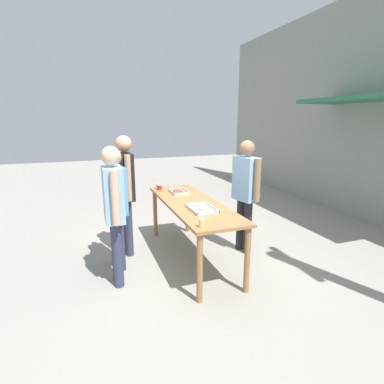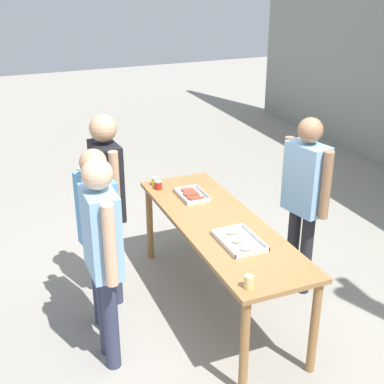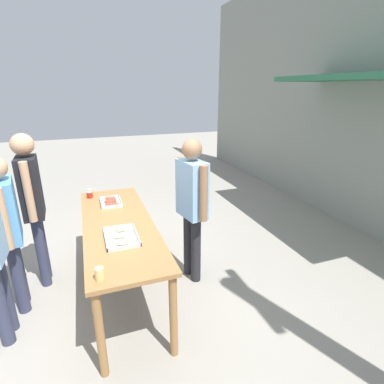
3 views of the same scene
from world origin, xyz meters
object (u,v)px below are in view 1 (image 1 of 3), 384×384
(condiment_jar_mustard, at_px, (158,186))
(person_customer_waiting_in_line, at_px, (116,199))
(food_tray_sausages, at_px, (179,192))
(person_server_behind_table, at_px, (246,186))
(person_customer_holding_hotdog, at_px, (126,184))
(food_tray_buns, at_px, (201,208))
(beer_cup, at_px, (202,223))
(condiment_jar_ketchup, at_px, (160,187))
(person_customer_with_cup, at_px, (114,204))

(condiment_jar_mustard, relative_size, person_customer_waiting_in_line, 0.05)
(food_tray_sausages, relative_size, person_server_behind_table, 0.21)
(person_customer_holding_hotdog, bearing_deg, condiment_jar_mustard, -53.80)
(food_tray_buns, bearing_deg, condiment_jar_mustard, -170.43)
(condiment_jar_mustard, bearing_deg, person_customer_holding_hotdog, -50.62)
(food_tray_sausages, bearing_deg, beer_cup, -8.48)
(food_tray_sausages, distance_m, condiment_jar_mustard, 0.47)
(food_tray_buns, height_order, person_server_behind_table, person_server_behind_table)
(condiment_jar_ketchup, xyz_separation_m, person_server_behind_table, (0.93, 1.11, 0.13))
(food_tray_buns, bearing_deg, person_customer_with_cup, -93.39)
(condiment_jar_ketchup, bearing_deg, food_tray_sausages, 38.30)
(condiment_jar_ketchup, relative_size, person_customer_holding_hotdog, 0.05)
(food_tray_sausages, xyz_separation_m, person_customer_with_cup, (0.93, -1.11, 0.15))
(person_server_behind_table, bearing_deg, food_tray_buns, -78.15)
(condiment_jar_mustard, xyz_separation_m, condiment_jar_ketchup, (0.10, -0.00, 0.00))
(food_tray_sausages, bearing_deg, person_customer_with_cup, -50.05)
(food_tray_sausages, bearing_deg, condiment_jar_ketchup, -141.70)
(food_tray_buns, relative_size, person_customer_with_cup, 0.27)
(beer_cup, bearing_deg, food_tray_sausages, 171.52)
(person_server_behind_table, height_order, person_customer_waiting_in_line, person_server_behind_table)
(person_server_behind_table, bearing_deg, person_customer_holding_hotdog, -118.32)
(person_server_behind_table, distance_m, person_customer_with_cup, 2.00)
(condiment_jar_mustard, relative_size, person_server_behind_table, 0.05)
(person_customer_waiting_in_line, bearing_deg, condiment_jar_mustard, -50.25)
(condiment_jar_mustard, distance_m, person_customer_waiting_in_line, 1.23)
(person_customer_holding_hotdog, height_order, person_customer_waiting_in_line, person_customer_holding_hotdog)
(food_tray_buns, height_order, person_customer_holding_hotdog, person_customer_holding_hotdog)
(person_customer_holding_hotdog, bearing_deg, person_customer_with_cup, 159.71)
(condiment_jar_mustard, relative_size, person_customer_with_cup, 0.05)
(condiment_jar_ketchup, distance_m, person_customer_waiting_in_line, 1.15)
(food_tray_sausages, relative_size, person_customer_with_cup, 0.21)
(food_tray_buns, distance_m, person_customer_with_cup, 1.12)
(food_tray_buns, bearing_deg, beer_cup, -21.34)
(person_customer_waiting_in_line, bearing_deg, person_customer_with_cup, 162.39)
(beer_cup, distance_m, person_server_behind_table, 1.48)
(person_customer_holding_hotdog, bearing_deg, condiment_jar_ketchup, -59.75)
(food_tray_sausages, xyz_separation_m, food_tray_buns, (1.00, -0.00, 0.00))
(food_tray_buns, height_order, condiment_jar_mustard, condiment_jar_mustard)
(food_tray_sausages, bearing_deg, person_server_behind_table, 54.19)
(beer_cup, bearing_deg, condiment_jar_mustard, 179.94)
(condiment_jar_mustard, bearing_deg, beer_cup, -0.06)
(condiment_jar_ketchup, bearing_deg, person_customer_with_cup, -35.09)
(condiment_jar_ketchup, bearing_deg, condiment_jar_mustard, 177.64)
(food_tray_buns, bearing_deg, person_server_behind_table, 113.14)
(food_tray_buns, height_order, person_customer_with_cup, person_customer_with_cup)
(condiment_jar_ketchup, distance_m, person_server_behind_table, 1.45)
(condiment_jar_mustard, distance_m, person_customer_with_cup, 1.60)
(condiment_jar_mustard, xyz_separation_m, person_server_behind_table, (1.03, 1.10, 0.13))
(food_tray_sausages, height_order, beer_cup, beer_cup)
(person_customer_waiting_in_line, bearing_deg, beer_cup, -152.58)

